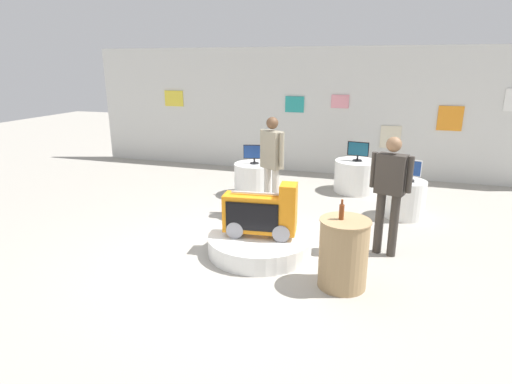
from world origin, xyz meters
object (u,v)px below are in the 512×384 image
(display_pedestal_center_rear, at_px, (254,179))
(main_display_pedestal, at_px, (260,244))
(novelty_firetruck_tv, at_px, (261,215))
(display_pedestal_right_rear, at_px, (356,176))
(shopper_browsing_rear, at_px, (272,160))
(tv_on_left_rear, at_px, (408,170))
(tv_on_right_rear, at_px, (358,150))
(display_pedestal_left_rear, at_px, (405,199))
(side_table_round, at_px, (343,253))
(shopper_browsing_near_truck, at_px, (390,187))
(tv_on_center_rear, at_px, (254,153))
(bottle_on_side_table, at_px, (342,211))

(display_pedestal_center_rear, bearing_deg, main_display_pedestal, -70.89)
(novelty_firetruck_tv, bearing_deg, display_pedestal_right_rear, 73.58)
(novelty_firetruck_tv, xyz_separation_m, shopper_browsing_rear, (-0.26, 1.48, 0.45))
(tv_on_left_rear, height_order, tv_on_right_rear, tv_on_right_rear)
(novelty_firetruck_tv, distance_m, display_pedestal_center_rear, 2.77)
(display_pedestal_left_rear, distance_m, side_table_round, 2.85)
(display_pedestal_left_rear, height_order, tv_on_left_rear, tv_on_left_rear)
(display_pedestal_center_rear, relative_size, shopper_browsing_near_truck, 0.49)
(novelty_firetruck_tv, distance_m, tv_on_center_rear, 2.77)
(side_table_round, height_order, shopper_browsing_near_truck, shopper_browsing_near_truck)
(display_pedestal_left_rear, xyz_separation_m, bottle_on_side_table, (-0.82, -2.74, 0.62))
(tv_on_left_rear, height_order, shopper_browsing_near_truck, shopper_browsing_near_truck)
(main_display_pedestal, xyz_separation_m, display_pedestal_center_rear, (-0.90, 2.60, 0.20))
(display_pedestal_right_rear, relative_size, side_table_round, 1.06)
(shopper_browsing_rear, bearing_deg, display_pedestal_center_rear, 120.55)
(main_display_pedestal, relative_size, bottle_on_side_table, 6.07)
(tv_on_left_rear, relative_size, side_table_round, 0.48)
(tv_on_right_rear, relative_size, side_table_round, 0.51)
(novelty_firetruck_tv, relative_size, display_pedestal_center_rear, 1.27)
(tv_on_center_rear, distance_m, shopper_browsing_near_truck, 3.33)
(display_pedestal_left_rear, height_order, display_pedestal_center_rear, same)
(bottle_on_side_table, relative_size, shopper_browsing_rear, 0.14)
(novelty_firetruck_tv, bearing_deg, bottle_on_side_table, -27.19)
(display_pedestal_right_rear, height_order, side_table_round, side_table_round)
(display_pedestal_left_rear, distance_m, tv_on_center_rear, 2.96)
(main_display_pedestal, bearing_deg, shopper_browsing_rear, 99.21)
(display_pedestal_left_rear, bearing_deg, tv_on_right_rear, 125.19)
(novelty_firetruck_tv, bearing_deg, main_display_pedestal, 166.68)
(tv_on_left_rear, relative_size, shopper_browsing_rear, 0.24)
(shopper_browsing_rear, bearing_deg, main_display_pedestal, -80.79)
(tv_on_center_rear, relative_size, side_table_round, 0.51)
(display_pedestal_left_rear, distance_m, display_pedestal_center_rear, 2.91)
(shopper_browsing_near_truck, bearing_deg, display_pedestal_left_rear, 79.71)
(tv_on_left_rear, bearing_deg, display_pedestal_center_rear, 171.06)
(display_pedestal_left_rear, xyz_separation_m, shopper_browsing_near_truck, (-0.30, -1.66, 0.65))
(main_display_pedestal, distance_m, side_table_round, 1.38)
(display_pedestal_center_rear, relative_size, bottle_on_side_table, 3.39)
(tv_on_center_rear, relative_size, shopper_browsing_near_truck, 0.26)
(tv_on_left_rear, distance_m, shopper_browsing_rear, 2.32)
(main_display_pedestal, height_order, tv_on_left_rear, tv_on_left_rear)
(novelty_firetruck_tv, xyz_separation_m, display_pedestal_right_rear, (1.02, 3.48, -0.24))
(side_table_round, bearing_deg, novelty_firetruck_tv, 153.56)
(shopper_browsing_rear, bearing_deg, novelty_firetruck_tv, -80.10)
(main_display_pedestal, height_order, display_pedestal_center_rear, display_pedestal_center_rear)
(side_table_round, relative_size, shopper_browsing_rear, 0.49)
(display_pedestal_left_rear, height_order, display_pedestal_right_rear, same)
(display_pedestal_right_rear, xyz_separation_m, shopper_browsing_near_truck, (0.63, -2.99, 0.65))
(novelty_firetruck_tv, height_order, display_pedestal_left_rear, novelty_firetruck_tv)
(tv_on_right_rear, height_order, shopper_browsing_rear, shopper_browsing_rear)
(display_pedestal_left_rear, bearing_deg, main_display_pedestal, -132.63)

